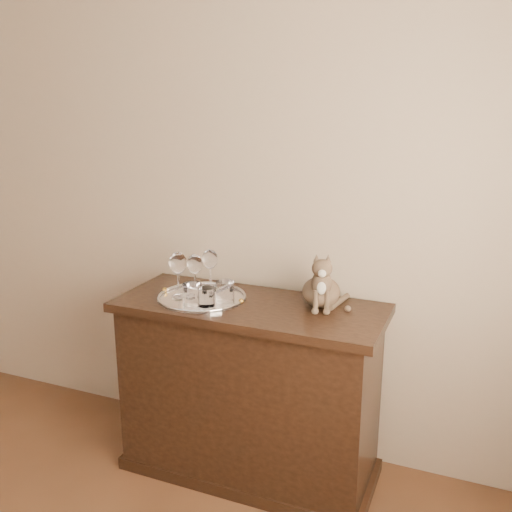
{
  "coord_description": "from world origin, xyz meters",
  "views": [
    {
      "loc": [
        1.54,
        -0.25,
        1.72
      ],
      "look_at": [
        0.63,
        1.95,
        1.07
      ],
      "focal_mm": 40.0,
      "sensor_mm": 36.0,
      "label": 1
    }
  ],
  "objects": [
    {
      "name": "wall_back",
      "position": [
        0.0,
        2.25,
        1.35
      ],
      "size": [
        4.0,
        0.1,
        2.7
      ],
      "primitive_type": "cube",
      "color": "tan",
      "rests_on": "ground"
    },
    {
      "name": "tumbler_a",
      "position": [
        0.45,
        1.82,
        0.9
      ],
      "size": [
        0.07,
        0.07,
        0.08
      ],
      "primitive_type": "cylinder",
      "color": "white",
      "rests_on": "tray"
    },
    {
      "name": "sideboard",
      "position": [
        0.6,
        1.94,
        0.42
      ],
      "size": [
        1.2,
        0.5,
        0.85
      ],
      "primitive_type": null,
      "color": "black",
      "rests_on": "ground"
    },
    {
      "name": "cat",
      "position": [
        0.9,
        2.04,
        0.98
      ],
      "size": [
        0.31,
        0.3,
        0.26
      ],
      "primitive_type": null,
      "rotation": [
        0.0,
        0.0,
        0.29
      ],
      "color": "#493A2B",
      "rests_on": "sideboard"
    },
    {
      "name": "wine_glass_b",
      "position": [
        0.36,
        2.03,
        0.96
      ],
      "size": [
        0.07,
        0.07,
        0.2
      ],
      "primitive_type": null,
      "color": "white",
      "rests_on": "tray"
    },
    {
      "name": "tray",
      "position": [
        0.38,
        1.91,
        0.85
      ],
      "size": [
        0.4,
        0.4,
        0.01
      ],
      "primitive_type": "cylinder",
      "color": "white",
      "rests_on": "sideboard"
    },
    {
      "name": "tumbler_b",
      "position": [
        0.38,
        1.81,
        0.91
      ],
      "size": [
        0.08,
        0.08,
        0.1
      ],
      "primitive_type": "cylinder",
      "color": "white",
      "rests_on": "tray"
    },
    {
      "name": "wine_glass_d",
      "position": [
        0.33,
        1.94,
        0.95
      ],
      "size": [
        0.07,
        0.07,
        0.19
      ],
      "primitive_type": null,
      "color": "white",
      "rests_on": "tray"
    },
    {
      "name": "wine_glass_c",
      "position": [
        0.28,
        1.87,
        0.96
      ],
      "size": [
        0.08,
        0.08,
        0.21
      ],
      "primitive_type": null,
      "color": "white",
      "rests_on": "tray"
    },
    {
      "name": "tumbler_c",
      "position": [
        0.5,
        1.91,
        0.9
      ],
      "size": [
        0.08,
        0.08,
        0.09
      ],
      "primitive_type": "cylinder",
      "color": "silver",
      "rests_on": "tray"
    }
  ]
}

